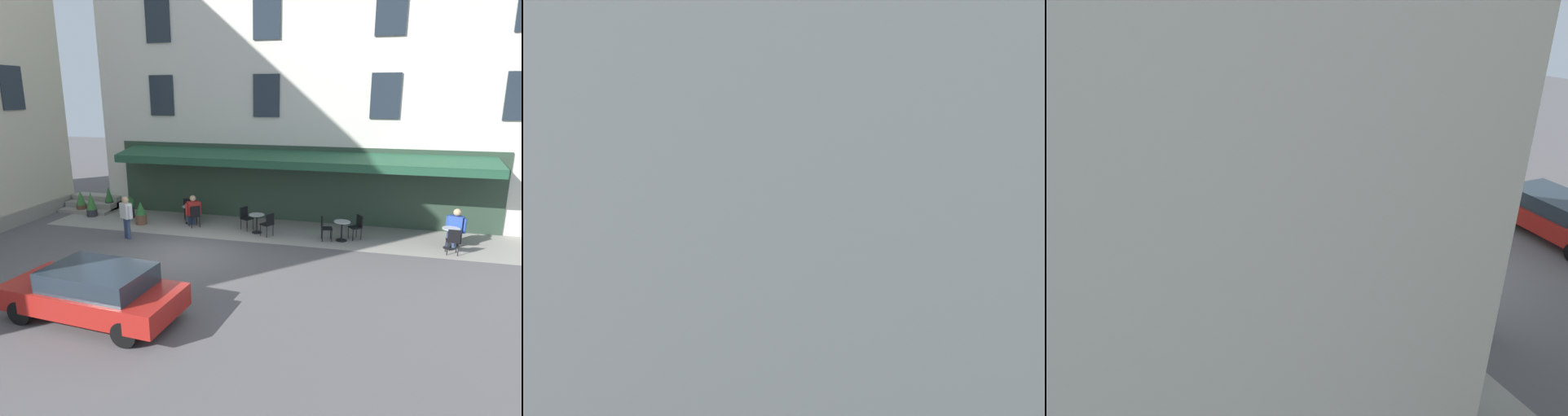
# 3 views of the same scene
# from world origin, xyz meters

# --- Properties ---
(ground_plane) EXTENTS (70.00, 70.00, 0.00)m
(ground_plane) POSITION_xyz_m (0.00, 0.00, 0.00)
(ground_plane) COLOR #565456
(sidewalk_cafe_terrace) EXTENTS (20.50, 3.20, 0.01)m
(sidewalk_cafe_terrace) POSITION_xyz_m (-3.25, -3.40, 0.00)
(sidewalk_cafe_terrace) COLOR gray
(sidewalk_cafe_terrace) RESTS_ON ground_plane
(corner_building_facade) EXTENTS (10.12, 17.00, 15.00)m
(corner_building_facade) POSITION_xyz_m (13.00, 3.50, 7.50)
(corner_building_facade) COLOR beige
(corner_building_facade) RESTS_ON ground_plane
(back_alley_steps) EXTENTS (2.40, 1.75, 0.60)m
(back_alley_steps) POSITION_xyz_m (6.60, -4.59, 0.24)
(back_alley_steps) COLOR gray
(back_alley_steps) RESTS_ON ground_plane
(cafe_table_near_entrance) EXTENTS (0.60, 0.60, 0.75)m
(cafe_table_near_entrance) POSITION_xyz_m (1.24, -3.45, 0.49)
(cafe_table_near_entrance) COLOR black
(cafe_table_near_entrance) RESTS_ON ground_plane
(cafe_chair_black_by_window) EXTENTS (0.56, 0.56, 0.91)m
(cafe_chair_black_by_window) POSITION_xyz_m (0.82, -2.98, 0.55)
(cafe_chair_black_by_window) COLOR black
(cafe_chair_black_by_window) RESTS_ON ground_plane
(cafe_chair_black_corner_right) EXTENTS (0.54, 0.54, 0.91)m
(cafe_chair_black_corner_right) POSITION_xyz_m (1.55, -4.00, 0.55)
(cafe_chair_black_corner_right) COLOR black
(cafe_chair_black_corner_right) RESTS_ON ground_plane
(cafe_table_mid_terrace) EXTENTS (0.60, 0.60, 0.75)m
(cafe_table_mid_terrace) POSITION_xyz_m (-5.08, -2.79, 0.49)
(cafe_table_mid_terrace) COLOR black
(cafe_table_mid_terrace) RESTS_ON ground_plane
(cafe_chair_black_near_door) EXTENTS (0.47, 0.47, 0.91)m
(cafe_chair_black_near_door) POSITION_xyz_m (-4.47, -2.66, 0.55)
(cafe_chair_black_near_door) COLOR black
(cafe_chair_black_near_door) RESTS_ON ground_plane
(cafe_chair_black_under_awning) EXTENTS (0.55, 0.55, 0.91)m
(cafe_chair_black_under_awning) POSITION_xyz_m (-5.62, -3.13, 0.55)
(cafe_chair_black_under_awning) COLOR black
(cafe_chair_black_under_awning) RESTS_ON ground_plane
(cafe_table_streetside) EXTENTS (0.60, 0.60, 0.75)m
(cafe_table_streetside) POSITION_xyz_m (-8.82, -2.90, 0.49)
(cafe_table_streetside) COLOR black
(cafe_table_streetside) RESTS_ON ground_plane
(cafe_chair_black_kerbside) EXTENTS (0.40, 0.40, 0.91)m
(cafe_chair_black_kerbside) POSITION_xyz_m (-8.82, -2.27, 0.55)
(cafe_chair_black_kerbside) COLOR black
(cafe_chair_black_kerbside) RESTS_ON ground_plane
(cafe_chair_black_facing_street) EXTENTS (0.54, 0.54, 0.91)m
(cafe_chair_black_facing_street) POSITION_xyz_m (-9.10, -3.47, 0.55)
(cafe_chair_black_facing_street) COLOR black
(cafe_chair_black_facing_street) RESTS_ON ground_plane
(cafe_table_far_end) EXTENTS (0.60, 0.60, 0.75)m
(cafe_table_far_end) POSITION_xyz_m (-1.80, -2.92, 0.49)
(cafe_table_far_end) COLOR black
(cafe_table_far_end) RESTS_ON ground_plane
(cafe_chair_black_corner_left) EXTENTS (0.55, 0.55, 0.91)m
(cafe_chair_black_corner_left) POSITION_xyz_m (-2.34, -2.60, 0.55)
(cafe_chair_black_corner_left) COLOR black
(cafe_chair_black_corner_left) RESTS_ON ground_plane
(cafe_chair_black_back_row) EXTENTS (0.55, 0.55, 0.91)m
(cafe_chair_black_back_row) POSITION_xyz_m (-1.25, -3.24, 0.55)
(cafe_chair_black_back_row) COLOR black
(cafe_chair_black_back_row) RESTS_ON ground_plane
(seated_patron_in_blue) EXTENTS (0.64, 0.67, 1.35)m
(seated_patron_in_blue) POSITION_xyz_m (-9.00, -3.27, 0.72)
(seated_patron_in_blue) COLOR navy
(seated_patron_in_blue) RESTS_ON ground_plane
(seated_companion_in_red) EXTENTS (0.63, 0.64, 1.30)m
(seated_companion_in_red) POSITION_xyz_m (0.96, -3.14, 0.70)
(seated_companion_in_red) COLOR navy
(seated_companion_in_red) RESTS_ON ground_plane
(walking_pedestrian_in_white) EXTENTS (0.59, 0.46, 1.62)m
(walking_pedestrian_in_white) POSITION_xyz_m (2.71, -1.03, 0.94)
(walking_pedestrian_in_white) COLOR navy
(walking_pedestrian_in_white) RESTS_ON ground_plane
(no_parking_sign) EXTENTS (0.09, 0.59, 2.60)m
(no_parking_sign) POSITION_xyz_m (6.55, 1.30, 1.79)
(no_parking_sign) COLOR black
(no_parking_sign) RESTS_ON ground_plane
(potted_plant_mid_terrace) EXTENTS (0.45, 0.45, 1.10)m
(potted_plant_mid_terrace) POSITION_xyz_m (5.91, -3.39, 0.54)
(potted_plant_mid_terrace) COLOR #2D2D33
(potted_plant_mid_terrace) RESTS_ON ground_plane
(potted_plant_under_sign) EXTENTS (0.38, 0.38, 1.12)m
(potted_plant_under_sign) POSITION_xyz_m (5.74, -4.49, 0.55)
(potted_plant_under_sign) COLOR #2D2D33
(potted_plant_under_sign) RESTS_ON ground_plane
(potted_plant_entrance_left) EXTENTS (0.54, 0.54, 0.93)m
(potted_plant_entrance_left) POSITION_xyz_m (4.17, -3.58, 0.50)
(potted_plant_entrance_left) COLOR #2D2D33
(potted_plant_entrance_left) RESTS_ON ground_plane
(potted_plant_by_steps) EXTENTS (0.44, 0.44, 1.01)m
(potted_plant_by_steps) POSITION_xyz_m (6.80, -3.88, 0.49)
(potted_plant_by_steps) COLOR brown
(potted_plant_by_steps) RESTS_ON ground_plane
(potted_plant_entrance_right) EXTENTS (0.47, 0.47, 0.97)m
(potted_plant_entrance_right) POSITION_xyz_m (3.18, -2.85, 0.47)
(potted_plant_entrance_right) COLOR brown
(potted_plant_entrance_right) RESTS_ON ground_plane
(parked_car_red) EXTENTS (4.43, 2.13, 1.33)m
(parked_car_red) POSITION_xyz_m (0.19, 4.52, 0.71)
(parked_car_red) COLOR #A81E19
(parked_car_red) RESTS_ON ground_plane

